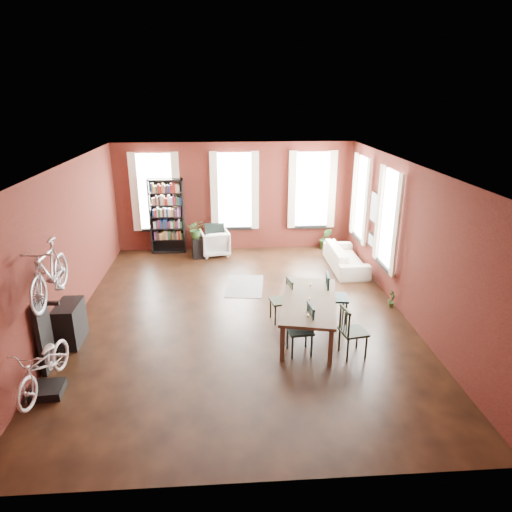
{
  "coord_description": "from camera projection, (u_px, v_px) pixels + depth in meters",
  "views": [
    {
      "loc": [
        -0.28,
        -8.84,
        4.54
      ],
      "look_at": [
        0.37,
        0.6,
        1.13
      ],
      "focal_mm": 32.0,
      "sensor_mm": 36.0,
      "label": 1
    }
  ],
  "objects": [
    {
      "name": "cream_sofa",
      "position": [
        346.0,
        254.0,
        12.35
      ],
      "size": [
        0.61,
        2.08,
        0.81
      ],
      "primitive_type": "imported",
      "rotation": [
        0.0,
        0.0,
        1.57
      ],
      "color": "beige",
      "rests_on": "ground"
    },
    {
      "name": "dining_chair_b",
      "position": [
        281.0,
        301.0,
        9.47
      ],
      "size": [
        0.49,
        0.49,
        0.91
      ],
      "primitive_type": "cube",
      "rotation": [
        0.0,
        0.0,
        -1.38
      ],
      "color": "#1F2E1B",
      "rests_on": "ground"
    },
    {
      "name": "bicycle_floor",
      "position": [
        40.0,
        344.0,
        6.94
      ],
      "size": [
        0.65,
        0.89,
        1.57
      ],
      "primitive_type": "imported",
      "rotation": [
        0.0,
        0.0,
        -0.13
      ],
      "color": "beige",
      "rests_on": "bike_trainer"
    },
    {
      "name": "dining_table",
      "position": [
        309.0,
        317.0,
        8.95
      ],
      "size": [
        1.45,
        2.37,
        0.75
      ],
      "primitive_type": "cube",
      "rotation": [
        0.0,
        0.0,
        -0.21
      ],
      "color": "brown",
      "rests_on": "ground"
    },
    {
      "name": "plant_on_stand",
      "position": [
        196.0,
        231.0,
        13.02
      ],
      "size": [
        0.53,
        0.58,
        0.42
      ],
      "primitive_type": "imported",
      "rotation": [
        0.0,
        0.0,
        0.1
      ],
      "color": "#2B5823",
      "rests_on": "plant_stand"
    },
    {
      "name": "plant_stand",
      "position": [
        198.0,
        248.0,
        13.16
      ],
      "size": [
        0.34,
        0.34,
        0.59
      ],
      "primitive_type": "cube",
      "rotation": [
        0.0,
        0.0,
        0.17
      ],
      "color": "black",
      "rests_on": "ground"
    },
    {
      "name": "bike_trainer",
      "position": [
        48.0,
        390.0,
        7.26
      ],
      "size": [
        0.51,
        0.51,
        0.14
      ],
      "primitive_type": "cube",
      "rotation": [
        0.0,
        0.0,
        0.07
      ],
      "color": "black",
      "rests_on": "ground"
    },
    {
      "name": "room",
      "position": [
        250.0,
        212.0,
        9.72
      ],
      "size": [
        9.0,
        9.04,
        3.22
      ],
      "color": "black",
      "rests_on": "ground"
    },
    {
      "name": "striped_rug",
      "position": [
        245.0,
        286.0,
        11.31
      ],
      "size": [
        1.04,
        1.5,
        0.01
      ],
      "primitive_type": "cube",
      "rotation": [
        0.0,
        0.0,
        -0.11
      ],
      "color": "black",
      "rests_on": "ground"
    },
    {
      "name": "dining_chair_c",
      "position": [
        353.0,
        331.0,
        8.21
      ],
      "size": [
        0.51,
        0.51,
        0.96
      ],
      "primitive_type": "cube",
      "rotation": [
        0.0,
        0.0,
        1.75
      ],
      "color": "black",
      "rests_on": "ground"
    },
    {
      "name": "bicycle_hung",
      "position": [
        46.0,
        253.0,
        7.24
      ],
      "size": [
        0.47,
        1.0,
        1.66
      ],
      "primitive_type": "imported",
      "color": "#A5A8AD",
      "rests_on": "bike_wall_rack"
    },
    {
      "name": "plant_small",
      "position": [
        391.0,
        304.0,
        10.2
      ],
      "size": [
        0.45,
        0.41,
        0.15
      ],
      "primitive_type": "imported",
      "rotation": [
        0.0,
        0.0,
        0.94
      ],
      "color": "#2F5321",
      "rests_on": "ground"
    },
    {
      "name": "bike_wall_rack",
      "position": [
        44.0,
        336.0,
        7.72
      ],
      "size": [
        0.16,
        0.6,
        1.3
      ],
      "primitive_type": "cube",
      "color": "black",
      "rests_on": "ground"
    },
    {
      "name": "plant_by_sofa",
      "position": [
        325.0,
        244.0,
        13.94
      ],
      "size": [
        0.47,
        0.72,
        0.3
      ],
      "primitive_type": "imported",
      "rotation": [
        0.0,
        0.0,
        -0.16
      ],
      "color": "#2D5823",
      "rests_on": "ground"
    },
    {
      "name": "white_armchair",
      "position": [
        215.0,
        241.0,
        13.38
      ],
      "size": [
        0.92,
        0.88,
        0.81
      ],
      "primitive_type": "imported",
      "rotation": [
        0.0,
        0.0,
        3.34
      ],
      "color": "silver",
      "rests_on": "ground"
    },
    {
      "name": "dining_chair_a",
      "position": [
        300.0,
        330.0,
        8.27
      ],
      "size": [
        0.49,
        0.49,
        0.95
      ],
      "primitive_type": "cube",
      "rotation": [
        0.0,
        0.0,
        -1.46
      ],
      "color": "#1A3937",
      "rests_on": "ground"
    },
    {
      "name": "console_table",
      "position": [
        70.0,
        323.0,
        8.66
      ],
      "size": [
        0.4,
        0.8,
        0.8
      ],
      "primitive_type": "cube",
      "color": "black",
      "rests_on": "ground"
    },
    {
      "name": "bookshelf",
      "position": [
        167.0,
        216.0,
        13.39
      ],
      "size": [
        1.0,
        0.32,
        2.2
      ],
      "primitive_type": "cube",
      "color": "black",
      "rests_on": "ground"
    },
    {
      "name": "dining_chair_d",
      "position": [
        336.0,
        297.0,
        9.49
      ],
      "size": [
        0.53,
        0.53,
        1.02
      ],
      "primitive_type": "cube",
      "rotation": [
        0.0,
        0.0,
        1.45
      ],
      "color": "#1A3839",
      "rests_on": "ground"
    }
  ]
}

